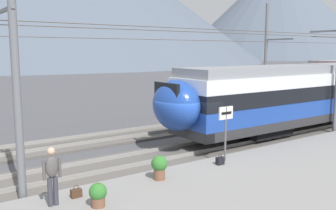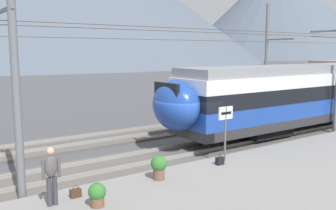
{
  "view_description": "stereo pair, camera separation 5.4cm",
  "coord_description": "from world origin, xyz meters",
  "views": [
    {
      "loc": [
        -9.76,
        -12.32,
        4.64
      ],
      "look_at": [
        0.35,
        2.19,
        2.07
      ],
      "focal_mm": 39.87,
      "sensor_mm": 36.0,
      "label": 1
    },
    {
      "loc": [
        -9.71,
        -12.35,
        4.64
      ],
      "look_at": [
        0.35,
        2.19,
        2.07
      ],
      "focal_mm": 39.87,
      "sensor_mm": 36.0,
      "label": 2
    }
  ],
  "objects": [
    {
      "name": "catenary_mast_far_side",
      "position": [
        13.6,
        7.5,
        4.27
      ],
      "size": [
        43.2,
        2.7,
        8.29
      ],
      "color": "slate",
      "rests_on": "ground"
    },
    {
      "name": "potted_plant_platform_edge",
      "position": [
        -3.04,
        -2.16,
        0.8
      ],
      "size": [
        0.55,
        0.55,
        0.84
      ],
      "color": "brown",
      "rests_on": "platform_slab"
    },
    {
      "name": "handbag_near_sign",
      "position": [
        -0.2,
        -2.1,
        0.46
      ],
      "size": [
        0.32,
        0.18,
        0.42
      ],
      "color": "black",
      "rests_on": "platform_slab"
    },
    {
      "name": "passenger_walking",
      "position": [
        -6.69,
        -2.25,
        1.25
      ],
      "size": [
        0.53,
        0.22,
        1.69
      ],
      "color": "#383842",
      "rests_on": "platform_slab"
    },
    {
      "name": "track_near",
      "position": [
        0.0,
        0.77,
        0.07
      ],
      "size": [
        120.0,
        3.0,
        0.28
      ],
      "color": "#5B5651",
      "rests_on": "ground"
    },
    {
      "name": "mountain_right_ridge",
      "position": [
        177.2,
        140.96,
        28.86
      ],
      "size": [
        121.31,
        121.31,
        57.72
      ],
      "primitive_type": "cone",
      "color": "#515B6B",
      "rests_on": "ground"
    },
    {
      "name": "catenary_mast_west",
      "position": [
        -7.21,
        -0.82,
        4.08
      ],
      "size": [
        43.2,
        2.01,
        7.84
      ],
      "color": "slate",
      "rests_on": "ground"
    },
    {
      "name": "ground_plane",
      "position": [
        0.0,
        0.0,
        0.0
      ],
      "size": [
        400.0,
        400.0,
        0.0
      ],
      "primitive_type": "plane",
      "color": "#4C4C51"
    },
    {
      "name": "potted_plant_by_shelter",
      "position": [
        -5.68,
        -3.04,
        0.69
      ],
      "size": [
        0.5,
        0.5,
        0.69
      ],
      "color": "brown",
      "rests_on": "platform_slab"
    },
    {
      "name": "handbag_beside_passenger",
      "position": [
        -5.94,
        -2.05,
        0.44
      ],
      "size": [
        0.32,
        0.18,
        0.38
      ],
      "color": "#472D1E",
      "rests_on": "platform_slab"
    },
    {
      "name": "platform_sign",
      "position": [
        0.31,
        -1.83,
        1.91
      ],
      "size": [
        0.7,
        0.08,
        2.18
      ],
      "color": "#59595B",
      "rests_on": "platform_slab"
    },
    {
      "name": "platform_slab",
      "position": [
        0.0,
        -4.46,
        0.15
      ],
      "size": [
        120.0,
        6.56,
        0.31
      ],
      "primitive_type": "cube",
      "color": "gray",
      "rests_on": "ground"
    },
    {
      "name": "track_far",
      "position": [
        0.0,
        5.28,
        0.07
      ],
      "size": [
        120.0,
        3.0,
        0.28
      ],
      "color": "#5B5651",
      "rests_on": "ground"
    }
  ]
}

